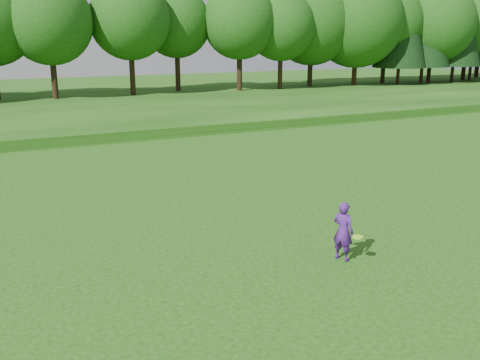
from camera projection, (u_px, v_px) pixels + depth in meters
name	position (u px, v px, depth m)	size (l,w,h in m)	color
ground	(317.00, 281.00, 12.71)	(140.00, 140.00, 0.00)	#19480D
berm	(73.00, 106.00, 42.09)	(130.00, 30.00, 0.60)	#19480D
walking_path	(116.00, 140.00, 30.03)	(130.00, 1.60, 0.04)	gray
treeline	(57.00, 5.00, 43.53)	(104.00, 7.00, 15.00)	#164710
woman	(343.00, 231.00, 13.76)	(0.58, 0.89, 1.57)	#4C1C7E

